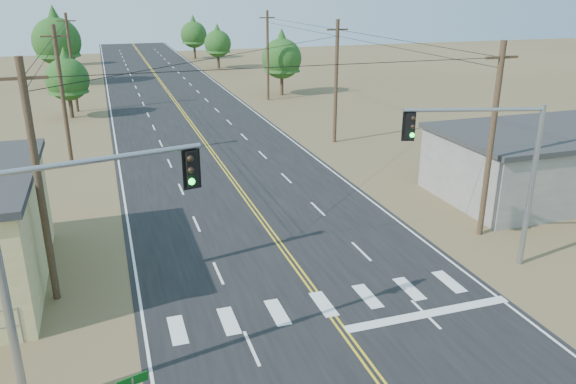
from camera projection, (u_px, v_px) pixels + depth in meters
name	position (u px, v px, depth m)	size (l,w,h in m)	color
road	(217.00, 159.00, 42.82)	(15.00, 200.00, 0.02)	black
building_right	(559.00, 162.00, 35.22)	(15.00, 8.00, 4.00)	gray
utility_pole_left_near	(39.00, 184.00, 21.92)	(1.80, 0.30, 10.00)	#4C3826
utility_pole_left_mid	(63.00, 96.00, 39.77)	(1.80, 0.30, 10.00)	#4C3826
utility_pole_left_far	(72.00, 62.00, 57.62)	(1.80, 0.30, 10.00)	#4C3826
utility_pole_right_near	(491.00, 141.00, 28.09)	(1.80, 0.30, 10.00)	#4C3826
utility_pole_right_mid	(336.00, 81.00, 45.94)	(1.80, 0.30, 10.00)	#4C3826
utility_pole_right_far	(268.00, 55.00, 63.79)	(1.80, 0.30, 10.00)	#4C3826
signal_mast_left	(64.00, 243.00, 16.35)	(6.13, 1.51, 7.88)	gray
signal_mast_right	(497.00, 160.00, 24.80)	(6.00, 1.91, 7.62)	gray
tree_left_near	(67.00, 75.00, 55.12)	(4.19, 4.19, 6.99)	#3F2D1E
tree_left_mid	(56.00, 36.00, 73.66)	(6.20, 6.20, 10.34)	#3F2D1E
tree_left_far	(66.00, 41.00, 93.60)	(3.96, 3.96, 6.59)	#3F2D1E
tree_right_near	(282.00, 55.00, 66.88)	(4.75, 4.75, 7.91)	#3F2D1E
tree_right_mid	(218.00, 41.00, 89.62)	(4.26, 4.26, 7.11)	#3F2D1E
tree_right_far	(194.00, 32.00, 101.75)	(4.71, 4.71, 7.84)	#3F2D1E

